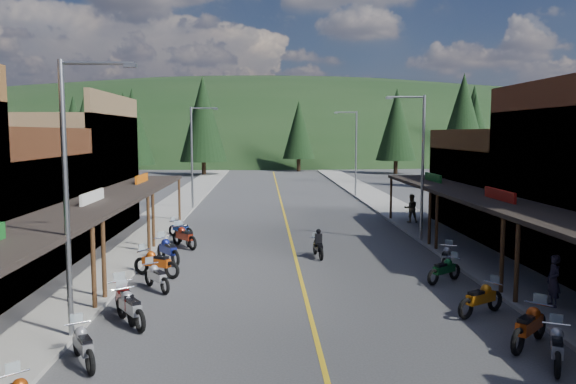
{
  "coord_description": "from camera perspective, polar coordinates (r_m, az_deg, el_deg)",
  "views": [
    {
      "loc": [
        -1.52,
        -21.99,
        5.98
      ],
      "look_at": [
        -0.28,
        6.3,
        3.0
      ],
      "focal_mm": 35.0,
      "sensor_mm": 36.0,
      "label": 1
    }
  ],
  "objects": [
    {
      "name": "bike_east_4",
      "position": [
        16.37,
        25.62,
        -13.85
      ],
      "size": [
        1.48,
        2.13,
        1.16
      ],
      "primitive_type": null,
      "rotation": [
        0.0,
        0.0,
        -0.44
      ],
      "color": "#97979C",
      "rests_on": "ground"
    },
    {
      "name": "bike_east_5",
      "position": [
        17.45,
        23.32,
        -12.22
      ],
      "size": [
        2.2,
        2.18,
        1.33
      ],
      "primitive_type": null,
      "rotation": [
        0.0,
        0.0,
        -0.79
      ],
      "color": "#AE3B0C",
      "rests_on": "ground"
    },
    {
      "name": "bike_west_7",
      "position": [
        22.15,
        -13.19,
        -8.28
      ],
      "size": [
        1.7,
        2.03,
        1.15
      ],
      "primitive_type": null,
      "rotation": [
        0.0,
        0.0,
        0.61
      ],
      "color": "#ABACB1",
      "rests_on": "ground"
    },
    {
      "name": "bike_east_8",
      "position": [
        25.66,
        15.79,
        -6.33
      ],
      "size": [
        1.55,
        2.19,
        1.2
      ],
      "primitive_type": null,
      "rotation": [
        0.0,
        0.0,
        -0.46
      ],
      "color": "#96969B",
      "rests_on": "ground"
    },
    {
      "name": "pine_8",
      "position": [
        65.29,
        -20.89,
        5.61
      ],
      "size": [
        4.48,
        4.48,
        10.0
      ],
      "color": "black",
      "rests_on": "ground"
    },
    {
      "name": "pine_10",
      "position": [
        73.86,
        -15.5,
        6.41
      ],
      "size": [
        5.38,
        5.38,
        11.6
      ],
      "color": "black",
      "rests_on": "ground"
    },
    {
      "name": "pine_5",
      "position": [
        100.49,
        18.33,
        6.85
      ],
      "size": [
        6.72,
        6.72,
        14.0
      ],
      "color": "black",
      "rests_on": "ground"
    },
    {
      "name": "rider_on_bike",
      "position": [
        27.16,
        3.08,
        -5.47
      ],
      "size": [
        0.85,
        1.96,
        1.44
      ],
      "rotation": [
        0.0,
        0.0,
        0.12
      ],
      "color": "black",
      "rests_on": "ground"
    },
    {
      "name": "streetlight_3",
      "position": [
        52.69,
        6.77,
        4.31
      ],
      "size": [
        2.16,
        0.18,
        8.0
      ],
      "color": "gray",
      "rests_on": "ground"
    },
    {
      "name": "streetlight_0",
      "position": [
        16.95,
        -21.19,
        0.47
      ],
      "size": [
        2.16,
        0.18,
        8.0
      ],
      "color": "gray",
      "rests_on": "ground"
    },
    {
      "name": "bike_west_10",
      "position": [
        29.86,
        -10.49,
        -4.37
      ],
      "size": [
        1.99,
        2.28,
        1.31
      ],
      "primitive_type": null,
      "rotation": [
        0.0,
        0.0,
        0.65
      ],
      "color": "maroon",
      "rests_on": "ground"
    },
    {
      "name": "bike_west_4",
      "position": [
        15.86,
        -20.09,
        -14.27
      ],
      "size": [
        1.6,
        2.1,
        1.16
      ],
      "primitive_type": null,
      "rotation": [
        0.0,
        0.0,
        0.52
      ],
      "color": "gray",
      "rests_on": "ground"
    },
    {
      "name": "pedestrian_east_b",
      "position": [
        37.6,
        12.38,
        -1.63
      ],
      "size": [
        0.92,
        0.55,
        1.86
      ],
      "primitive_type": "imported",
      "rotation": [
        0.0,
        0.0,
        3.11
      ],
      "color": "brown",
      "rests_on": "sidewalk_east"
    },
    {
      "name": "pine_3",
      "position": [
        88.16,
        1.09,
        6.33
      ],
      "size": [
        5.04,
        5.04,
        11.0
      ],
      "color": "black",
      "rests_on": "ground"
    },
    {
      "name": "pine_2",
      "position": [
        80.46,
        -8.62,
        7.37
      ],
      "size": [
        6.72,
        6.72,
        14.0
      ],
      "color": "black",
      "rests_on": "ground"
    },
    {
      "name": "centerline",
      "position": [
        42.44,
        -0.43,
        -2.09
      ],
      "size": [
        0.15,
        90.0,
        0.01
      ],
      "primitive_type": "cube",
      "color": "gold",
      "rests_on": "ground"
    },
    {
      "name": "bike_west_6",
      "position": [
        19.06,
        -16.21,
        -10.4
      ],
      "size": [
        1.74,
        2.45,
        1.34
      ],
      "primitive_type": null,
      "rotation": [
        0.0,
        0.0,
        0.46
      ],
      "color": "maroon",
      "rests_on": "ground"
    },
    {
      "name": "pine_11",
      "position": [
        63.74,
        17.35,
        6.82
      ],
      "size": [
        5.82,
        5.82,
        12.4
      ],
      "color": "black",
      "rests_on": "ground"
    },
    {
      "name": "pedestrian_east_a",
      "position": [
        21.09,
        25.38,
        -8.13
      ],
      "size": [
        0.44,
        0.65,
        1.77
      ],
      "primitive_type": "imported",
      "rotation": [
        0.0,
        0.0,
        -1.59
      ],
      "color": "#262132",
      "rests_on": "sidewalk_east"
    },
    {
      "name": "bike_west_9",
      "position": [
        26.51,
        -12.1,
        -5.68
      ],
      "size": [
        1.91,
        2.41,
        1.34
      ],
      "primitive_type": null,
      "rotation": [
        0.0,
        0.0,
        0.56
      ],
      "color": "navy",
      "rests_on": "ground"
    },
    {
      "name": "shop_west_3",
      "position": [
        35.56,
        -22.68,
        1.57
      ],
      "size": [
        10.9,
        10.2,
        8.2
      ],
      "color": "brown",
      "rests_on": "ground"
    },
    {
      "name": "bike_west_11",
      "position": [
        30.69,
        -10.52,
        -4.23
      ],
      "size": [
        1.49,
        2.13,
        1.16
      ],
      "primitive_type": null,
      "rotation": [
        0.0,
        0.0,
        0.45
      ],
      "color": "navy",
      "rests_on": "ground"
    },
    {
      "name": "pine_9",
      "position": [
        71.68,
        18.46,
        6.02
      ],
      "size": [
        4.93,
        4.93,
        10.8
      ],
      "color": "black",
      "rests_on": "ground"
    },
    {
      "name": "pine_4",
      "position": [
        84.29,
        10.96,
        6.75
      ],
      "size": [
        5.88,
        5.88,
        12.5
      ],
      "color": "black",
      "rests_on": "ground"
    },
    {
      "name": "ridge_hill",
      "position": [
        157.11,
        -1.95,
        3.82
      ],
      "size": [
        310.0,
        140.0,
        60.0
      ],
      "primitive_type": "ellipsoid",
      "color": "black",
      "rests_on": "ground"
    },
    {
      "name": "pine_7",
      "position": [
        102.63,
        -19.91,
        6.35
      ],
      "size": [
        5.88,
        5.88,
        12.5
      ],
      "color": "black",
      "rests_on": "ground"
    },
    {
      "name": "bike_east_6",
      "position": [
        19.8,
        19.01,
        -10.07
      ],
      "size": [
        2.18,
        1.72,
        1.21
      ],
      "primitive_type": null,
      "rotation": [
        0.0,
        0.0,
        -1.02
      ],
      "color": "#C96C0E",
      "rests_on": "ground"
    },
    {
      "name": "sidewalk_east",
      "position": [
        43.61,
        11.08,
        -1.89
      ],
      "size": [
        3.4,
        94.0,
        0.15
      ],
      "primitive_type": "cube",
      "color": "gray",
      "rests_on": "ground"
    },
    {
      "name": "bike_west_12",
      "position": [
        32.85,
        -10.85,
        -3.6
      ],
      "size": [
        1.9,
        1.77,
        1.12
      ],
      "primitive_type": null,
      "rotation": [
        0.0,
        0.0,
        0.86
      ],
      "color": "navy",
      "rests_on": "ground"
    },
    {
      "name": "bike_east_7",
      "position": [
        23.54,
        15.6,
        -7.5
      ],
      "size": [
        2.0,
        1.71,
        1.14
      ],
      "primitive_type": null,
      "rotation": [
        0.0,
        0.0,
        -0.94
      ],
      "color": "#0E481E",
      "rests_on": "ground"
    },
    {
      "name": "sidewalk_west",
      "position": [
        43.01,
        -12.1,
        -2.02
      ],
      "size": [
        3.4,
        94.0,
        0.15
      ],
      "primitive_type": "cube",
      "color": "gray",
      "rests_on": "ground"
    },
    {
      "name": "streetlight_2",
      "position": [
        31.2,
        13.27,
        3.06
      ],
      "size": [
        2.16,
        0.18,
        8.0
      ],
      "color": "gray",
      "rests_on": "ground"
    },
    {
      "name": "pine_1",
      "position": [
        94.7,
        -16.34,
        6.52
      ],
      "size": [
        5.88,
        5.88,
        12.5
      ],
      "color": "black",
      "rests_on": "ground"
    },
    {
      "name": "ground",
      "position": [
        22.84,
        1.41,
        -9.17
      ],
      "size": [
        220.0,
        220.0,
        0.0
      ],
      "primitive_type": "plane",
      "color": "#38383A",
      "rests_on": "ground"
    },
    {
      "name": "shop_east_3",
      "position": [
        36.78,
        22.04,
        0.19
      ],
      "size": [
        10.9,
        10.2,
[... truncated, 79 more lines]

